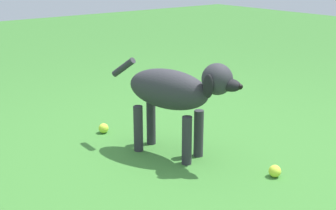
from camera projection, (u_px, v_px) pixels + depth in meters
ground at (195, 163)px, 2.58m from camera, size 14.00×14.00×0.00m
dog at (175, 92)px, 2.56m from camera, size 0.83×0.37×0.59m
tennis_ball_0 at (104, 128)px, 3.02m from camera, size 0.07×0.07×0.07m
tennis_ball_2 at (275, 171)px, 2.40m from camera, size 0.07×0.07×0.07m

